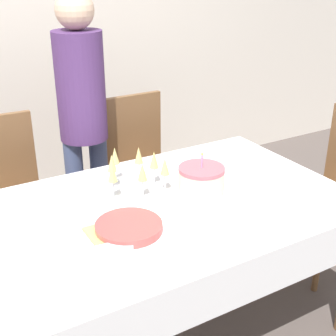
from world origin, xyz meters
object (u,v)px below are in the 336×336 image
(dining_chair_far_right, at_px, (142,164))
(plate_stack_main, at_px, (129,227))
(champagne_tray, at_px, (135,174))
(person_standing, at_px, (82,107))
(birthday_cake, at_px, (201,180))
(dining_chair_far_left, at_px, (8,194))

(dining_chair_far_right, height_order, plate_stack_main, dining_chair_far_right)
(champagne_tray, xyz_separation_m, plate_stack_main, (-0.20, -0.33, -0.06))
(champagne_tray, height_order, person_standing, person_standing)
(birthday_cake, height_order, champagne_tray, birthday_cake)
(champagne_tray, relative_size, plate_stack_main, 1.32)
(dining_chair_far_right, xyz_separation_m, birthday_cake, (-0.11, -0.84, 0.26))
(champagne_tray, bearing_deg, dining_chair_far_right, 60.62)
(person_standing, bearing_deg, dining_chair_far_left, -178.05)
(plate_stack_main, bearing_deg, dining_chair_far_left, 106.28)
(dining_chair_far_right, distance_m, person_standing, 0.57)
(birthday_cake, xyz_separation_m, plate_stack_main, (-0.45, -0.14, -0.05))
(birthday_cake, height_order, person_standing, person_standing)
(dining_chair_far_right, relative_size, plate_stack_main, 3.51)
(dining_chair_far_right, height_order, birthday_cake, dining_chair_far_right)
(champagne_tray, bearing_deg, dining_chair_far_left, 126.47)
(plate_stack_main, bearing_deg, birthday_cake, 17.36)
(dining_chair_far_left, distance_m, plate_stack_main, 1.05)
(dining_chair_far_left, bearing_deg, dining_chair_far_right, 0.00)
(birthday_cake, distance_m, person_standing, 0.91)
(birthday_cake, height_order, plate_stack_main, birthday_cake)
(dining_chair_far_right, relative_size, person_standing, 0.60)
(person_standing, bearing_deg, champagne_tray, -90.07)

